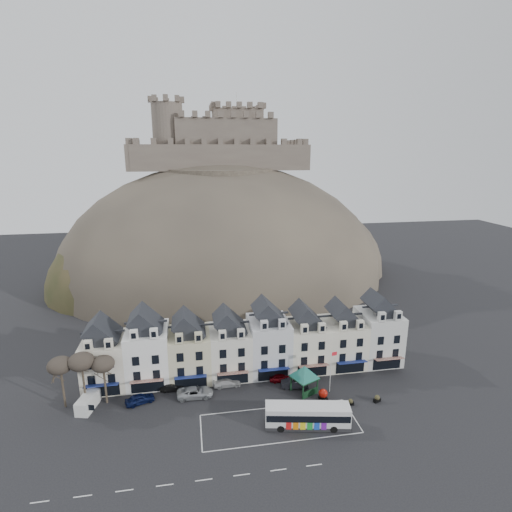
{
  "coord_description": "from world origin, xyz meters",
  "views": [
    {
      "loc": [
        -9.45,
        -46.01,
        37.57
      ],
      "look_at": [
        2.55,
        24.0,
        18.64
      ],
      "focal_mm": 28.0,
      "sensor_mm": 36.0,
      "label": 1
    }
  ],
  "objects_px": {
    "red_buoy": "(323,394)",
    "car_black": "(172,387)",
    "car_white": "(227,382)",
    "car_navy": "(140,399)",
    "car_maroon": "(281,378)",
    "flagpole": "(331,369)",
    "bus": "(307,415)",
    "bus_shelter": "(305,372)",
    "white_van": "(88,402)",
    "car_silver": "(195,392)",
    "car_charcoal": "(295,384)"
  },
  "relations": [
    {
      "from": "bus",
      "to": "flagpole",
      "type": "height_order",
      "value": "flagpole"
    },
    {
      "from": "bus_shelter",
      "to": "car_white",
      "type": "relative_size",
      "value": 1.45
    },
    {
      "from": "car_white",
      "to": "red_buoy",
      "type": "bearing_deg",
      "value": -116.37
    },
    {
      "from": "car_navy",
      "to": "bus",
      "type": "bearing_deg",
      "value": -131.04
    },
    {
      "from": "flagpole",
      "to": "car_white",
      "type": "relative_size",
      "value": 1.56
    },
    {
      "from": "flagpole",
      "to": "white_van",
      "type": "relative_size",
      "value": 1.47
    },
    {
      "from": "red_buoy",
      "to": "flagpole",
      "type": "distance_m",
      "value": 4.09
    },
    {
      "from": "car_silver",
      "to": "car_navy",
      "type": "bearing_deg",
      "value": 91.83
    },
    {
      "from": "flagpole",
      "to": "bus",
      "type": "bearing_deg",
      "value": -129.21
    },
    {
      "from": "bus_shelter",
      "to": "white_van",
      "type": "xyz_separation_m",
      "value": [
        -33.13,
        1.36,
        -2.55
      ]
    },
    {
      "from": "car_white",
      "to": "car_charcoal",
      "type": "xyz_separation_m",
      "value": [
        10.84,
        -2.33,
        0.07
      ]
    },
    {
      "from": "white_van",
      "to": "car_black",
      "type": "bearing_deg",
      "value": 25.58
    },
    {
      "from": "flagpole",
      "to": "car_maroon",
      "type": "xyz_separation_m",
      "value": [
        -7.11,
        4.1,
        -3.41
      ]
    },
    {
      "from": "white_van",
      "to": "car_maroon",
      "type": "relative_size",
      "value": 1.24
    },
    {
      "from": "flagpole",
      "to": "car_maroon",
      "type": "bearing_deg",
      "value": 150.04
    },
    {
      "from": "bus",
      "to": "car_charcoal",
      "type": "height_order",
      "value": "bus"
    },
    {
      "from": "car_navy",
      "to": "car_silver",
      "type": "relative_size",
      "value": 0.79
    },
    {
      "from": "flagpole",
      "to": "car_navy",
      "type": "relative_size",
      "value": 1.63
    },
    {
      "from": "bus",
      "to": "car_white",
      "type": "bearing_deg",
      "value": 141.49
    },
    {
      "from": "flagpole",
      "to": "car_silver",
      "type": "height_order",
      "value": "flagpole"
    },
    {
      "from": "car_navy",
      "to": "car_black",
      "type": "distance_m",
      "value": 5.39
    },
    {
      "from": "bus",
      "to": "car_black",
      "type": "height_order",
      "value": "bus"
    },
    {
      "from": "red_buoy",
      "to": "car_maroon",
      "type": "height_order",
      "value": "red_buoy"
    },
    {
      "from": "bus",
      "to": "white_van",
      "type": "bearing_deg",
      "value": 173.92
    },
    {
      "from": "red_buoy",
      "to": "car_navy",
      "type": "height_order",
      "value": "red_buoy"
    },
    {
      "from": "bus_shelter",
      "to": "car_white",
      "type": "xyz_separation_m",
      "value": [
        -12.04,
        3.69,
        -2.92
      ]
    },
    {
      "from": "red_buoy",
      "to": "car_navy",
      "type": "xyz_separation_m",
      "value": [
        -27.97,
        3.77,
        -0.13
      ]
    },
    {
      "from": "bus_shelter",
      "to": "flagpole",
      "type": "bearing_deg",
      "value": -32.67
    },
    {
      "from": "car_maroon",
      "to": "bus_shelter",
      "type": "bearing_deg",
      "value": -129.29
    },
    {
      "from": "red_buoy",
      "to": "flagpole",
      "type": "height_order",
      "value": "flagpole"
    },
    {
      "from": "car_navy",
      "to": "car_white",
      "type": "distance_m",
      "value": 13.77
    },
    {
      "from": "car_white",
      "to": "car_charcoal",
      "type": "height_order",
      "value": "car_charcoal"
    },
    {
      "from": "flagpole",
      "to": "red_buoy",
      "type": "bearing_deg",
      "value": -134.9
    },
    {
      "from": "bus",
      "to": "bus_shelter",
      "type": "bearing_deg",
      "value": 87.35
    },
    {
      "from": "car_white",
      "to": "car_maroon",
      "type": "height_order",
      "value": "car_maroon"
    },
    {
      "from": "bus_shelter",
      "to": "bus",
      "type": "bearing_deg",
      "value": -127.81
    },
    {
      "from": "bus",
      "to": "car_maroon",
      "type": "xyz_separation_m",
      "value": [
        -1.03,
        11.54,
        -1.17
      ]
    },
    {
      "from": "car_silver",
      "to": "car_charcoal",
      "type": "xyz_separation_m",
      "value": [
        16.04,
        -0.21,
        -0.05
      ]
    },
    {
      "from": "car_navy",
      "to": "car_charcoal",
      "type": "xyz_separation_m",
      "value": [
        24.41,
        0.0,
        -0.02
      ]
    },
    {
      "from": "red_buoy",
      "to": "car_white",
      "type": "bearing_deg",
      "value": 157.02
    },
    {
      "from": "red_buoy",
      "to": "car_black",
      "type": "relative_size",
      "value": 0.46
    },
    {
      "from": "car_navy",
      "to": "car_black",
      "type": "relative_size",
      "value": 1.16
    },
    {
      "from": "red_buoy",
      "to": "car_silver",
      "type": "bearing_deg",
      "value": 168.51
    },
    {
      "from": "bus_shelter",
      "to": "car_maroon",
      "type": "relative_size",
      "value": 1.69
    },
    {
      "from": "flagpole",
      "to": "car_silver",
      "type": "xyz_separation_m",
      "value": [
        -21.41,
        2.17,
        -3.29
      ]
    },
    {
      "from": "red_buoy",
      "to": "white_van",
      "type": "relative_size",
      "value": 0.35
    },
    {
      "from": "bus_shelter",
      "to": "flagpole",
      "type": "height_order",
      "value": "flagpole"
    },
    {
      "from": "car_maroon",
      "to": "car_charcoal",
      "type": "xyz_separation_m",
      "value": [
        1.74,
        -2.14,
        0.07
      ]
    },
    {
      "from": "red_buoy",
      "to": "car_black",
      "type": "distance_m",
      "value": 24.03
    },
    {
      "from": "car_black",
      "to": "car_silver",
      "type": "relative_size",
      "value": 0.68
    }
  ]
}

